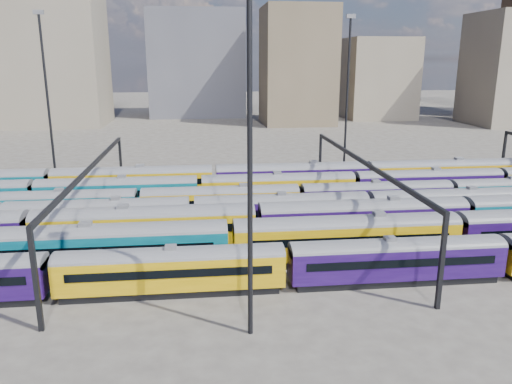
{
  "coord_description": "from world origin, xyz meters",
  "views": [
    {
      "loc": [
        -8.13,
        -53.81,
        19.04
      ],
      "look_at": [
        -1.51,
        5.81,
        3.0
      ],
      "focal_mm": 35.0,
      "sensor_mm": 36.0,
      "label": 1
    }
  ],
  "objects": [
    {
      "name": "rake_1",
      "position": [
        5.44,
        -10.0,
        2.87
      ],
      "size": [
        110.62,
        3.24,
        5.46
      ],
      "color": "black",
      "rests_on": "ground"
    },
    {
      "name": "mast_1",
      "position": [
        -30.0,
        22.0,
        13.97
      ],
      "size": [
        1.4,
        0.5,
        25.6
      ],
      "color": "black",
      "rests_on": "ground"
    },
    {
      "name": "rake_3",
      "position": [
        -9.38,
        0.0,
        2.62
      ],
      "size": [
        121.44,
        2.96,
        4.98
      ],
      "color": "black",
      "rests_on": "ground"
    },
    {
      "name": "rake_2",
      "position": [
        -13.95,
        -5.0,
        2.92
      ],
      "size": [
        157.91,
        3.3,
        5.57
      ],
      "color": "black",
      "rests_on": "ground"
    },
    {
      "name": "gantry_2",
      "position": [
        10.0,
        0.0,
        6.79
      ],
      "size": [
        0.35,
        40.35,
        8.03
      ],
      "color": "black",
      "rests_on": "ground"
    },
    {
      "name": "rake_6",
      "position": [
        -17.65,
        15.0,
        2.89
      ],
      "size": [
        156.07,
        3.26,
        5.5
      ],
      "color": "black",
      "rests_on": "ground"
    },
    {
      "name": "rake_5",
      "position": [
        -8.52,
        10.0,
        2.69
      ],
      "size": [
        124.93,
        3.05,
        5.13
      ],
      "color": "black",
      "rests_on": "ground"
    },
    {
      "name": "gantry_1",
      "position": [
        -20.0,
        0.0,
        6.79
      ],
      "size": [
        0.35,
        40.35,
        8.03
      ],
      "color": "black",
      "rests_on": "ground"
    },
    {
      "name": "ground",
      "position": [
        0.0,
        0.0,
        0.0
      ],
      "size": [
        500.0,
        500.0,
        0.0
      ],
      "primitive_type": "plane",
      "color": "#423D38",
      "rests_on": "ground"
    },
    {
      "name": "mast_2",
      "position": [
        -5.0,
        -22.0,
        13.97
      ],
      "size": [
        1.4,
        0.5,
        25.6
      ],
      "color": "black",
      "rests_on": "ground"
    },
    {
      "name": "rake_0",
      "position": [
        -10.89,
        -15.0,
        2.49
      ],
      "size": [
        96.24,
        2.82,
        4.74
      ],
      "color": "black",
      "rests_on": "ground"
    },
    {
      "name": "rake_4",
      "position": [
        3.89,
        5.0,
        2.53
      ],
      "size": [
        117.34,
        2.86,
        4.81
      ],
      "color": "black",
      "rests_on": "ground"
    },
    {
      "name": "mast_3",
      "position": [
        15.0,
        24.0,
        13.97
      ],
      "size": [
        1.4,
        0.5,
        25.6
      ],
      "color": "black",
      "rests_on": "ground"
    }
  ]
}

